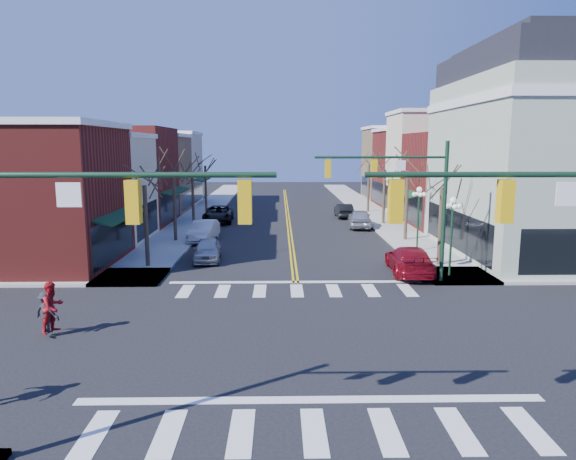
{
  "coord_description": "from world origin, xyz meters",
  "views": [
    {
      "loc": [
        -0.85,
        -17.86,
        7.0
      ],
      "look_at": [
        -0.41,
        7.39,
        2.8
      ],
      "focal_mm": 32.0,
      "sensor_mm": 36.0,
      "label": 1
    }
  ],
  "objects_px": {
    "lamppost_corner": "(452,223)",
    "car_right_mid": "(360,218)",
    "car_left_mid": "(204,231)",
    "pedestrian_red_b": "(52,307)",
    "car_left_far": "(218,214)",
    "pedestrian_dark_b": "(47,312)",
    "lamppost_midblock": "(419,208)",
    "car_left_near": "(207,250)",
    "victorian_corner": "(554,150)",
    "car_right_near": "(410,260)",
    "car_right_far": "(344,211)"
  },
  "relations": [
    {
      "from": "lamppost_corner",
      "to": "car_right_mid",
      "type": "height_order",
      "value": "lamppost_corner"
    },
    {
      "from": "car_left_mid",
      "to": "car_right_mid",
      "type": "distance_m",
      "value": 13.8
    },
    {
      "from": "car_right_mid",
      "to": "pedestrian_red_b",
      "type": "height_order",
      "value": "pedestrian_red_b"
    },
    {
      "from": "car_left_far",
      "to": "pedestrian_dark_b",
      "type": "height_order",
      "value": "pedestrian_dark_b"
    },
    {
      "from": "lamppost_corner",
      "to": "car_left_mid",
      "type": "relative_size",
      "value": 0.95
    },
    {
      "from": "lamppost_corner",
      "to": "lamppost_midblock",
      "type": "distance_m",
      "value": 6.5
    },
    {
      "from": "car_left_near",
      "to": "pedestrian_red_b",
      "type": "height_order",
      "value": "pedestrian_red_b"
    },
    {
      "from": "pedestrian_dark_b",
      "to": "car_right_mid",
      "type": "bearing_deg",
      "value": -101.05
    },
    {
      "from": "victorian_corner",
      "to": "pedestrian_red_b",
      "type": "xyz_separation_m",
      "value": [
        -25.71,
        -14.08,
        -5.55
      ]
    },
    {
      "from": "pedestrian_dark_b",
      "to": "pedestrian_red_b",
      "type": "bearing_deg",
      "value": -155.66
    },
    {
      "from": "car_left_far",
      "to": "car_right_mid",
      "type": "xyz_separation_m",
      "value": [
        12.43,
        -3.24,
        0.04
      ]
    },
    {
      "from": "lamppost_corner",
      "to": "pedestrian_red_b",
      "type": "bearing_deg",
      "value": -155.09
    },
    {
      "from": "car_left_mid",
      "to": "pedestrian_red_b",
      "type": "height_order",
      "value": "pedestrian_red_b"
    },
    {
      "from": "lamppost_corner",
      "to": "pedestrian_red_b",
      "type": "relative_size",
      "value": 2.26
    },
    {
      "from": "car_left_far",
      "to": "car_left_near",
      "type": "bearing_deg",
      "value": -87.64
    },
    {
      "from": "car_right_mid",
      "to": "car_left_near",
      "type": "bearing_deg",
      "value": 53.2
    },
    {
      "from": "lamppost_midblock",
      "to": "car_right_near",
      "type": "xyz_separation_m",
      "value": [
        -1.89,
        -5.51,
        -2.21
      ]
    },
    {
      "from": "lamppost_midblock",
      "to": "pedestrian_dark_b",
      "type": "distance_m",
      "value": 22.97
    },
    {
      "from": "lamppost_corner",
      "to": "car_right_near",
      "type": "distance_m",
      "value": 3.07
    },
    {
      "from": "car_left_mid",
      "to": "car_right_near",
      "type": "distance_m",
      "value": 16.1
    },
    {
      "from": "lamppost_midblock",
      "to": "car_left_mid",
      "type": "height_order",
      "value": "lamppost_midblock"
    },
    {
      "from": "lamppost_corner",
      "to": "car_left_near",
      "type": "xyz_separation_m",
      "value": [
        -13.46,
        4.42,
        -2.29
      ]
    },
    {
      "from": "lamppost_midblock",
      "to": "pedestrian_red_b",
      "type": "xyz_separation_m",
      "value": [
        -17.41,
        -14.58,
        -1.85
      ]
    },
    {
      "from": "victorian_corner",
      "to": "car_left_mid",
      "type": "height_order",
      "value": "victorian_corner"
    },
    {
      "from": "car_right_mid",
      "to": "pedestrian_dark_b",
      "type": "xyz_separation_m",
      "value": [
        -15.45,
        -24.95,
        0.13
      ]
    },
    {
      "from": "victorian_corner",
      "to": "pedestrian_dark_b",
      "type": "xyz_separation_m",
      "value": [
        -25.92,
        -14.1,
        -5.73
      ]
    },
    {
      "from": "car_right_mid",
      "to": "pedestrian_dark_b",
      "type": "distance_m",
      "value": 29.35
    },
    {
      "from": "lamppost_midblock",
      "to": "car_left_near",
      "type": "bearing_deg",
      "value": -171.23
    },
    {
      "from": "car_left_near",
      "to": "car_left_far",
      "type": "bearing_deg",
      "value": 90.0
    },
    {
      "from": "car_left_near",
      "to": "lamppost_corner",
      "type": "bearing_deg",
      "value": -22.36
    },
    {
      "from": "car_right_far",
      "to": "pedestrian_red_b",
      "type": "bearing_deg",
      "value": 63.2
    },
    {
      "from": "victorian_corner",
      "to": "pedestrian_dark_b",
      "type": "bearing_deg",
      "value": -151.46
    },
    {
      "from": "car_right_mid",
      "to": "car_right_far",
      "type": "height_order",
      "value": "car_right_mid"
    },
    {
      "from": "car_left_far",
      "to": "pedestrian_red_b",
      "type": "bearing_deg",
      "value": -97.5
    },
    {
      "from": "lamppost_midblock",
      "to": "pedestrian_red_b",
      "type": "distance_m",
      "value": 22.78
    },
    {
      "from": "car_left_near",
      "to": "lamppost_midblock",
      "type": "bearing_deg",
      "value": 4.6
    },
    {
      "from": "pedestrian_red_b",
      "to": "pedestrian_dark_b",
      "type": "height_order",
      "value": "pedestrian_red_b"
    },
    {
      "from": "car_left_near",
      "to": "pedestrian_dark_b",
      "type": "xyz_separation_m",
      "value": [
        -4.16,
        -12.52,
        0.25
      ]
    },
    {
      "from": "car_left_mid",
      "to": "car_left_far",
      "type": "height_order",
      "value": "car_left_far"
    },
    {
      "from": "car_left_near",
      "to": "victorian_corner",
      "type": "bearing_deg",
      "value": -0.03
    },
    {
      "from": "car_left_mid",
      "to": "car_right_far",
      "type": "bearing_deg",
      "value": 49.96
    },
    {
      "from": "lamppost_corner",
      "to": "car_left_far",
      "type": "relative_size",
      "value": 0.79
    },
    {
      "from": "car_left_far",
      "to": "car_right_far",
      "type": "bearing_deg",
      "value": 12.44
    },
    {
      "from": "lamppost_corner",
      "to": "car_left_near",
      "type": "bearing_deg",
      "value": 161.81
    },
    {
      "from": "lamppost_corner",
      "to": "lamppost_midblock",
      "type": "bearing_deg",
      "value": 90.0
    },
    {
      "from": "car_left_mid",
      "to": "lamppost_corner",
      "type": "bearing_deg",
      "value": -32.62
    },
    {
      "from": "car_left_far",
      "to": "car_right_far",
      "type": "relative_size",
      "value": 1.33
    },
    {
      "from": "lamppost_corner",
      "to": "pedestrian_dark_b",
      "type": "bearing_deg",
      "value": -155.32
    },
    {
      "from": "victorian_corner",
      "to": "lamppost_corner",
      "type": "relative_size",
      "value": 3.29
    },
    {
      "from": "pedestrian_red_b",
      "to": "car_right_near",
      "type": "bearing_deg",
      "value": -35.83
    }
  ]
}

